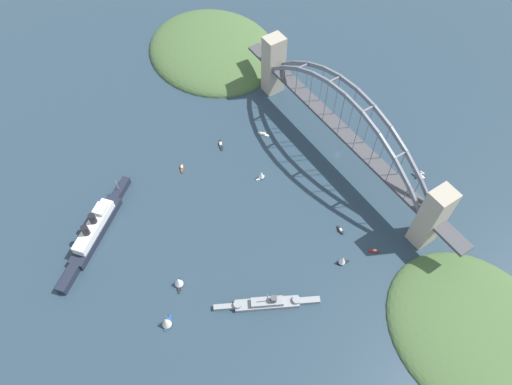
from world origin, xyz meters
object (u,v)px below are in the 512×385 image
at_px(small_boat_6, 182,168).
at_px(small_boat_8, 374,251).
at_px(small_boat_5, 166,322).
at_px(small_boat_7, 343,260).
at_px(small_boat_0, 264,134).
at_px(ocean_liner, 95,230).
at_px(naval_cruiser, 268,303).
at_px(small_boat_2, 261,175).
at_px(small_boat_1, 221,145).
at_px(small_boat_3, 340,230).
at_px(harbor_arch_bridge, 343,130).
at_px(small_boat_4, 178,282).
at_px(seaplane_taxiing_near_bridge, 420,175).

distance_m(small_boat_6, small_boat_8, 158.94).
bearing_deg(small_boat_5, small_boat_7, -102.74).
height_order(small_boat_0, small_boat_8, small_boat_0).
bearing_deg(small_boat_0, ocean_liner, 95.08).
distance_m(naval_cruiser, small_boat_2, 103.30).
distance_m(ocean_liner, small_boat_1, 119.39).
relative_size(naval_cruiser, small_boat_8, 9.64).
xyz_separation_m(small_boat_3, small_boat_7, (-20.48, 15.51, 3.47)).
distance_m(harbor_arch_bridge, small_boat_6, 128.37).
bearing_deg(small_boat_3, small_boat_7, 142.86).
relative_size(harbor_arch_bridge, small_boat_3, 32.53).
relative_size(small_boat_3, small_boat_4, 0.76).
bearing_deg(ocean_liner, small_boat_4, -155.39).
relative_size(small_boat_4, small_boat_5, 0.87).
relative_size(ocean_liner, small_boat_5, 6.90).
distance_m(small_boat_6, small_boat_7, 143.60).
bearing_deg(harbor_arch_bridge, small_boat_4, 100.64).
height_order(seaplane_taxiing_near_bridge, small_boat_2, small_boat_2).
xyz_separation_m(naval_cruiser, small_boat_6, (130.40, -6.59, -1.88)).
relative_size(small_boat_0, small_boat_2, 1.08).
distance_m(seaplane_taxiing_near_bridge, small_boat_0, 128.95).
height_order(small_boat_1, small_boat_7, small_boat_7).
bearing_deg(small_boat_7, small_boat_6, 21.53).
bearing_deg(small_boat_8, small_boat_3, 19.16).
bearing_deg(harbor_arch_bridge, naval_cruiser, 122.05).
height_order(naval_cruiser, small_boat_8, naval_cruiser).
bearing_deg(small_boat_3, harbor_arch_bridge, -37.54).
distance_m(harbor_arch_bridge, naval_cruiser, 142.21).
height_order(harbor_arch_bridge, seaplane_taxiing_near_bridge, harbor_arch_bridge).
xyz_separation_m(seaplane_taxiing_near_bridge, small_boat_0, (103.39, 77.04, -1.06)).
bearing_deg(seaplane_taxiing_near_bridge, ocean_liner, 68.67).
xyz_separation_m(naval_cruiser, small_boat_4, (44.08, 41.55, 1.96)).
relative_size(small_boat_3, small_boat_5, 0.66).
distance_m(small_boat_2, small_boat_4, 105.01).
relative_size(seaplane_taxiing_near_bridge, small_boat_8, 1.45).
bearing_deg(small_boat_8, small_boat_6, 29.05).
height_order(small_boat_5, small_boat_8, small_boat_5).
xyz_separation_m(small_boat_7, small_boat_8, (-5.41, -24.50, -3.55)).
relative_size(seaplane_taxiing_near_bridge, small_boat_4, 0.94).
distance_m(small_boat_3, small_boat_5, 135.74).
bearing_deg(small_boat_8, small_boat_2, 17.25).
height_order(naval_cruiser, small_boat_0, naval_cruiser).
xyz_separation_m(ocean_liner, small_boat_4, (-67.20, -30.78, -1.14)).
bearing_deg(small_boat_5, small_boat_2, -60.70).
distance_m(small_boat_7, small_boat_8, 25.34).
distance_m(ocean_liner, small_boat_7, 174.39).
xyz_separation_m(harbor_arch_bridge, small_boat_4, (-30.06, 159.98, -24.51)).
distance_m(harbor_arch_bridge, small_boat_0, 69.39).
distance_m(small_boat_0, small_boat_1, 37.12).
xyz_separation_m(harbor_arch_bridge, small_boat_2, (14.07, 64.70, -25.24)).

